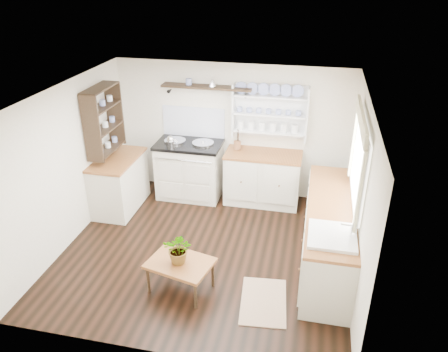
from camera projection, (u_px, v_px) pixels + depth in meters
The scene contains 19 objects.
floor at pixel (205, 250), 6.34m from camera, with size 4.00×3.80×0.01m, color black.
wall_back at pixel (232, 130), 7.49m from camera, with size 4.00×0.02×2.30m, color beige.
wall_right at pixel (359, 195), 5.45m from camera, with size 0.02×3.80×2.30m, color beige.
wall_left at pixel (68, 166), 6.21m from camera, with size 0.02×3.80×2.30m, color beige.
ceiling at pixel (202, 95), 5.32m from camera, with size 4.00×3.80×0.01m, color white.
window at pixel (358, 159), 5.40m from camera, with size 0.08×1.55×1.22m.
aga_cooker at pixel (190, 169), 7.62m from camera, with size 1.11×0.77×1.03m.
back_cabinets at pixel (263, 177), 7.42m from camera, with size 1.27×0.63×0.90m.
right_cabinets at pixel (328, 234), 5.90m from camera, with size 0.62×2.43×0.90m.
belfast_sink at pixel (331, 244), 5.09m from camera, with size 0.55×0.60×0.45m.
left_cabinets at pixel (119, 182), 7.25m from camera, with size 0.62×1.13×0.90m.
plate_rack at pixel (270, 111), 7.15m from camera, with size 1.20×0.22×0.90m.
high_shelf at pixel (207, 87), 7.12m from camera, with size 1.50×0.29×0.16m.
left_shelving at pixel (104, 119), 6.79m from camera, with size 0.28×0.80×1.05m, color black.
kettle at pixel (171, 142), 7.33m from camera, with size 0.17×0.17×0.20m, color silver, non-canonical shape.
utensil_crock at pixel (237, 145), 7.35m from camera, with size 0.12×0.12×0.14m, color brown.
center_table at pixel (180, 265), 5.42m from camera, with size 0.88×0.72×0.42m.
potted_plant at pixel (179, 249), 5.32m from camera, with size 0.36×0.31×0.40m, color #3F7233.
floor_rug at pixel (263, 301), 5.37m from camera, with size 0.55×0.85×0.02m, color #86664E.
Camera 1 is at (1.37, -5.02, 3.78)m, focal length 35.00 mm.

